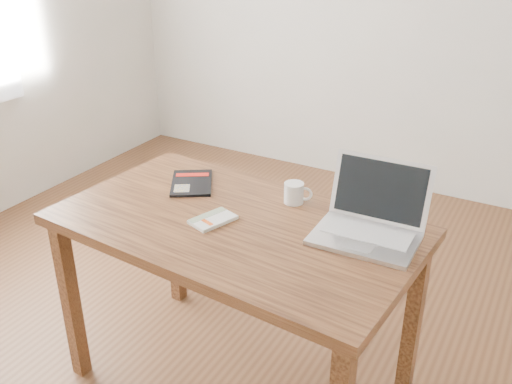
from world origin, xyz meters
The scene contains 6 objects.
room centered at (-0.07, 0.00, 1.36)m, with size 4.04×4.04×2.70m.
desk centered at (0.10, -0.18, 0.66)m, with size 1.32×0.82×0.75m.
white_guidebook centered at (0.03, -0.22, 0.76)m, with size 0.14×0.18×0.01m.
black_guidebook centered at (-0.21, -0.01, 0.76)m, with size 0.26×0.28×0.01m.
laptop centered at (0.54, -0.03, 0.80)m, with size 0.35×0.31×0.23m.
coffee_mug centered at (0.22, 0.05, 0.79)m, with size 0.10×0.07×0.08m.
Camera 1 is at (1.02, -1.67, 1.71)m, focal length 40.00 mm.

